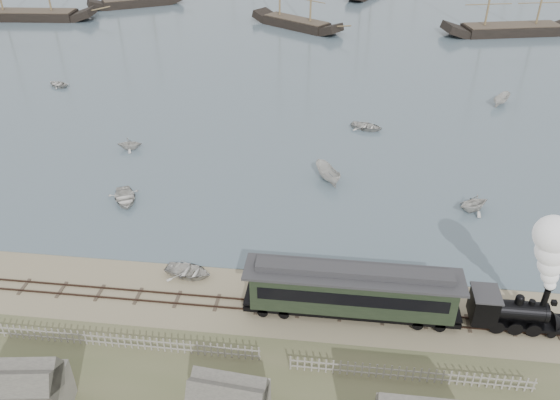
# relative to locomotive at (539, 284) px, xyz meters

# --- Properties ---
(ground) EXTENTS (600.00, 600.00, 0.00)m
(ground) POSITION_rel_locomotive_xyz_m (-20.81, 2.00, -4.00)
(ground) COLOR tan
(ground) RESTS_ON ground
(rail_track) EXTENTS (120.00, 1.80, 0.16)m
(rail_track) POSITION_rel_locomotive_xyz_m (-20.81, 0.00, -3.96)
(rail_track) COLOR #33231C
(rail_track) RESTS_ON ground
(picket_fence_west) EXTENTS (19.00, 0.10, 1.20)m
(picket_fence_west) POSITION_rel_locomotive_xyz_m (-27.31, -5.00, -4.00)
(picket_fence_west) COLOR gray
(picket_fence_west) RESTS_ON ground
(picket_fence_east) EXTENTS (15.00, 0.10, 1.20)m
(picket_fence_east) POSITION_rel_locomotive_xyz_m (-8.31, -5.50, -4.00)
(picket_fence_east) COLOR gray
(picket_fence_east) RESTS_ON ground
(locomotive) EXTENTS (6.94, 2.59, 8.65)m
(locomotive) POSITION_rel_locomotive_xyz_m (0.00, 0.00, 0.00)
(locomotive) COLOR black
(locomotive) RESTS_ON ground
(passenger_coach) EXTENTS (15.02, 2.90, 3.65)m
(passenger_coach) POSITION_rel_locomotive_xyz_m (-12.10, 0.00, -1.71)
(passenger_coach) COLOR black
(passenger_coach) RESTS_ON ground
(beached_dinghy) EXTENTS (3.28, 4.15, 0.77)m
(beached_dinghy) POSITION_rel_locomotive_xyz_m (-24.67, 2.81, -3.61)
(beached_dinghy) COLOR beige
(beached_dinghy) RESTS_ON ground
(rowboat_0) EXTENTS (4.95, 4.43, 0.84)m
(rowboat_0) POSITION_rel_locomotive_xyz_m (-33.45, 12.60, -3.52)
(rowboat_0) COLOR beige
(rowboat_0) RESTS_ON harbor_water
(rowboat_1) EXTENTS (2.71, 3.02, 1.42)m
(rowboat_1) POSITION_rel_locomotive_xyz_m (-36.81, 23.29, -3.23)
(rowboat_1) COLOR beige
(rowboat_1) RESTS_ON harbor_water
(rowboat_2) EXTENTS (4.24, 3.42, 1.56)m
(rowboat_2) POSITION_rel_locomotive_xyz_m (-14.58, 18.87, -3.16)
(rowboat_2) COLOR beige
(rowboat_2) RESTS_ON harbor_water
(rowboat_3) EXTENTS (3.82, 4.50, 0.79)m
(rowboat_3) POSITION_rel_locomotive_xyz_m (-10.40, 31.79, -3.55)
(rowboat_3) COLOR beige
(rowboat_3) RESTS_ON harbor_water
(rowboat_4) EXTENTS (3.97, 4.13, 1.67)m
(rowboat_4) POSITION_rel_locomotive_xyz_m (-0.95, 14.89, -3.11)
(rowboat_4) COLOR beige
(rowboat_4) RESTS_ON harbor_water
(rowboat_5) EXTENTS (3.72, 3.27, 1.40)m
(rowboat_5) POSITION_rel_locomotive_xyz_m (7.33, 41.80, -3.24)
(rowboat_5) COLOR beige
(rowboat_5) RESTS_ON harbor_water
(rowboat_6) EXTENTS (3.61, 4.03, 0.69)m
(rowboat_6) POSITION_rel_locomotive_xyz_m (-54.09, 41.43, -3.60)
(rowboat_6) COLOR beige
(rowboat_6) RESTS_ON harbor_water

